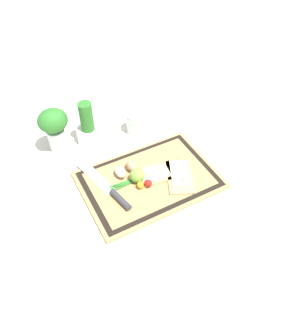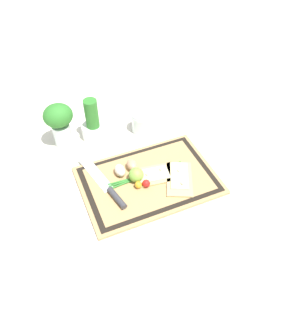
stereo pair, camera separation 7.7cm
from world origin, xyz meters
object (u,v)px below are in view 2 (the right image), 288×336
egg_brown (132,165)px  herb_glass (59,122)px  sauce_jar (141,123)px  egg_pink (120,170)px  cherry_tomato_yellow (138,185)px  knife (109,189)px  herb_pot (93,125)px  pizza_slice_near (179,178)px  lime (136,175)px  pizza_slice_far (155,175)px  cherry_tomato_red (146,183)px

egg_brown → herb_glass: (-0.20, 0.26, 0.08)m
sauce_jar → egg_brown: bearing=-121.0°
egg_pink → sauce_jar: sauce_jar is taller
cherry_tomato_yellow → knife: bearing=165.6°
knife → herb_pot: (0.04, 0.32, 0.04)m
pizza_slice_near → egg_brown: egg_brown is taller
egg_brown → lime: 0.06m
egg_brown → knife: bearing=-149.1°
pizza_slice_far → egg_pink: size_ratio=3.08×
egg_pink → lime: lime is taller
knife → egg_pink: (0.06, 0.06, 0.01)m
herb_glass → egg_brown: bearing=-52.3°
cherry_tomato_yellow → pizza_slice_far: bearing=20.3°
herb_glass → cherry_tomato_red: bearing=-59.0°
egg_brown → sauce_jar: sauce_jar is taller
pizza_slice_far → herb_pot: size_ratio=0.93×
sauce_jar → knife: bearing=-130.8°
pizza_slice_far → lime: size_ratio=3.11×
herb_glass → lime: bearing=-58.6°
pizza_slice_far → pizza_slice_near: bearing=-33.9°
herb_pot → pizza_slice_near: bearing=-59.5°
pizza_slice_far → knife: size_ratio=0.57×
sauce_jar → egg_pink: bearing=-129.1°
pizza_slice_near → cherry_tomato_red: cherry_tomato_red is taller
pizza_slice_far → knife: (-0.18, -0.00, 0.00)m
cherry_tomato_red → sauce_jar: (0.11, 0.31, 0.01)m
lime → cherry_tomato_yellow: 0.04m
knife → sauce_jar: sauce_jar is taller
pizza_slice_far → egg_brown: size_ratio=3.08×
knife → cherry_tomato_red: bearing=-13.9°
pizza_slice_far → lime: (-0.07, 0.01, 0.02)m
cherry_tomato_yellow → sauce_jar: bearing=65.4°
cherry_tomato_red → cherry_tomato_yellow: size_ratio=1.11×
egg_pink → cherry_tomato_red: 0.12m
pizza_slice_near → knife: pizza_slice_near is taller
pizza_slice_far → egg_pink: 0.13m
pizza_slice_near → egg_brown: size_ratio=3.43×
pizza_slice_far → knife: pizza_slice_far is taller
egg_brown → egg_pink: bearing=-171.5°
pizza_slice_far → cherry_tomato_yellow: (-0.08, -0.03, 0.01)m
egg_pink → herb_pot: 0.26m
knife → cherry_tomato_red: cherry_tomato_red is taller
pizza_slice_far → cherry_tomato_yellow: size_ratio=6.49×
pizza_slice_far → cherry_tomato_red: (-0.05, -0.04, 0.01)m
pizza_slice_far → sauce_jar: (0.06, 0.28, 0.02)m
cherry_tomato_yellow → herb_pot: bearing=100.0°
herb_pot → cherry_tomato_yellow: bearing=-80.0°
pizza_slice_near → cherry_tomato_red: (-0.13, 0.02, 0.01)m
egg_brown → herb_pot: (-0.07, 0.25, 0.03)m
egg_pink → herb_glass: size_ratio=0.29×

